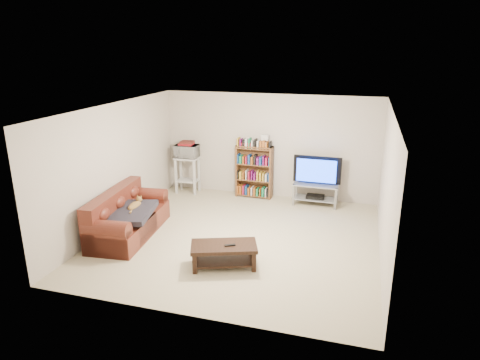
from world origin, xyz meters
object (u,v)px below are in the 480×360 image
(sofa, at_px, (126,219))
(tv_stand, at_px, (316,191))
(coffee_table, at_px, (224,251))
(bookshelf, at_px, (254,171))

(sofa, bearing_deg, tv_stand, 33.39)
(coffee_table, bearing_deg, sofa, 143.22)
(bookshelf, bearing_deg, sofa, -121.33)
(coffee_table, bearing_deg, tv_stand, 51.64)
(sofa, relative_size, tv_stand, 2.08)
(sofa, xyz_separation_m, tv_stand, (3.24, 2.59, 0.03))
(coffee_table, xyz_separation_m, tv_stand, (1.08, 3.25, 0.07))
(sofa, distance_m, bookshelf, 3.28)
(sofa, distance_m, tv_stand, 4.15)
(tv_stand, distance_m, bookshelf, 1.49)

